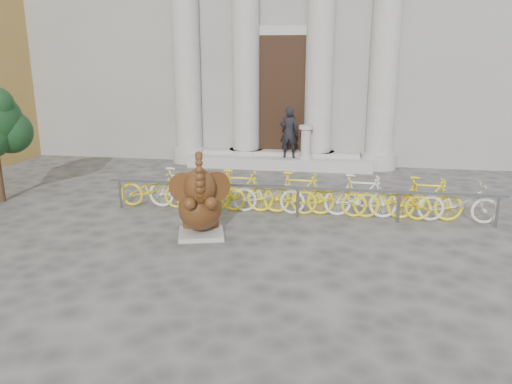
# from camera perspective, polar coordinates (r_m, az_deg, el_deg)

# --- Properties ---
(ground) EXTENTS (80.00, 80.00, 0.00)m
(ground) POSITION_cam_1_polar(r_m,az_deg,el_deg) (7.81, -5.75, -12.00)
(ground) COLOR #474442
(ground) RESTS_ON ground
(entrance_steps) EXTENTS (6.00, 1.20, 0.36)m
(entrance_steps) POSITION_cam_1_polar(r_m,az_deg,el_deg) (16.55, 2.72, 3.49)
(entrance_steps) COLOR #A8A59E
(entrance_steps) RESTS_ON ground
(elephant_statue) EXTENTS (1.19, 1.43, 1.81)m
(elephant_statue) POSITION_cam_1_polar(r_m,az_deg,el_deg) (10.10, -6.38, -1.56)
(elephant_statue) COLOR #A8A59E
(elephant_statue) RESTS_ON ground
(bike_rack) EXTENTS (8.94, 0.53, 1.00)m
(bike_rack) POSITION_cam_1_polar(r_m,az_deg,el_deg) (11.56, 4.88, -0.14)
(bike_rack) COLOR slate
(bike_rack) RESTS_ON ground
(pedestrian) EXTENTS (0.61, 0.41, 1.64)m
(pedestrian) POSITION_cam_1_polar(r_m,az_deg,el_deg) (16.18, 3.79, 6.79)
(pedestrian) COLOR black
(pedestrian) RESTS_ON entrance_steps
(balustrade_post) EXTENTS (0.44, 0.44, 1.08)m
(balustrade_post) POSITION_cam_1_polar(r_m,az_deg,el_deg) (16.05, 5.70, 5.52)
(balustrade_post) COLOR #A8A59E
(balustrade_post) RESTS_ON entrance_steps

